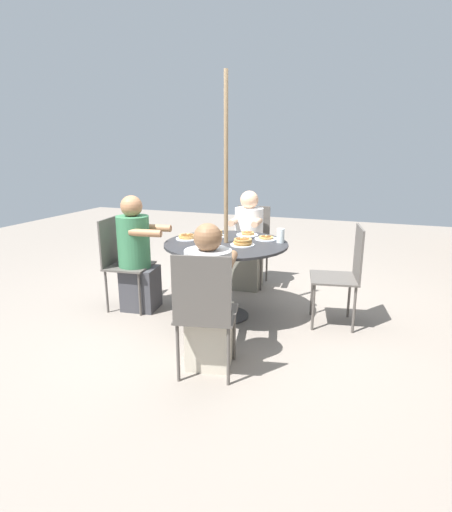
{
  "coord_description": "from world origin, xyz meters",
  "views": [
    {
      "loc": [
        3.42,
        1.24,
        1.58
      ],
      "look_at": [
        0.0,
        0.0,
        0.61
      ],
      "focal_mm": 28.0,
      "sensor_mm": 36.0,
      "label": 1
    }
  ],
  "objects": [
    {
      "name": "pancake_plate_a",
      "position": [
        -0.38,
        0.1,
        0.75
      ],
      "size": [
        0.22,
        0.22,
        0.05
      ],
      "color": "white",
      "rests_on": "patio_table"
    },
    {
      "name": "patio_chair_north",
      "position": [
        -1.09,
        -0.07,
        0.53
      ],
      "size": [
        0.44,
        0.44,
        0.93
      ],
      "rotation": [
        0.0,
        0.0,
        -1.51
      ],
      "color": "#514C47",
      "rests_on": "ground"
    },
    {
      "name": "patio_table",
      "position": [
        0.0,
        0.0,
        0.61
      ],
      "size": [
        1.16,
        1.16,
        0.74
      ],
      "color": "#28282B",
      "rests_on": "ground"
    },
    {
      "name": "patio_chair_west",
      "position": [
        -0.19,
        1.07,
        0.53
      ],
      "size": [
        0.48,
        0.48,
        0.93
      ],
      "rotation": [
        0.0,
        0.0,
        -2.96
      ],
      "color": "#514C47",
      "rests_on": "ground"
    },
    {
      "name": "pancake_plate_d",
      "position": [
        -0.21,
        -0.19,
        0.77
      ],
      "size": [
        0.22,
        0.22,
        0.08
      ],
      "color": "white",
      "rests_on": "patio_table"
    },
    {
      "name": "patio_chair_south",
      "position": [
        1.06,
        0.23,
        0.53
      ],
      "size": [
        0.49,
        0.49,
        0.93
      ],
      "rotation": [
        0.0,
        0.0,
        -4.5
      ],
      "color": "#514C47",
      "rests_on": "ground"
    },
    {
      "name": "diner_east",
      "position": [
        0.11,
        -0.91,
        0.54
      ],
      "size": [
        0.37,
        0.52,
        1.16
      ],
      "rotation": [
        0.0,
        0.0,
        0.12
      ],
      "color": "#3D3D42",
      "rests_on": "ground"
    },
    {
      "name": "patio_chair_east",
      "position": [
        0.13,
        -1.08,
        0.53
      ],
      "size": [
        0.46,
        0.46,
        0.93
      ],
      "rotation": [
        0.0,
        0.0,
        0.12
      ],
      "color": "#514C47",
      "rests_on": "ground"
    },
    {
      "name": "coffee_cup",
      "position": [
        0.16,
        -0.11,
        0.8
      ],
      "size": [
        0.08,
        0.08,
        0.11
      ],
      "color": "white",
      "rests_on": "patio_table"
    },
    {
      "name": "pancake_plate_b",
      "position": [
        0.05,
        0.18,
        0.77
      ],
      "size": [
        0.22,
        0.22,
        0.07
      ],
      "color": "white",
      "rests_on": "patio_table"
    },
    {
      "name": "pancake_plate_e",
      "position": [
        -0.01,
        -0.41,
        0.76
      ],
      "size": [
        0.22,
        0.22,
        0.05
      ],
      "color": "white",
      "rests_on": "patio_table"
    },
    {
      "name": "diner_north",
      "position": [
        -0.91,
        -0.06,
        0.52
      ],
      "size": [
        0.49,
        0.35,
        1.13
      ],
      "rotation": [
        0.0,
        0.0,
        -1.51
      ],
      "color": "gray",
      "rests_on": "ground"
    },
    {
      "name": "umbrella_pole",
      "position": [
        0.0,
        0.0,
        1.12
      ],
      "size": [
        0.04,
        0.04,
        2.24
      ],
      "primitive_type": "cylinder",
      "color": "#846B4C",
      "rests_on": "ground"
    },
    {
      "name": "syrup_bottle",
      "position": [
        0.27,
        0.02,
        0.8
      ],
      "size": [
        0.09,
        0.06,
        0.14
      ],
      "color": "#602D0F",
      "rests_on": "patio_table"
    },
    {
      "name": "pancake_plate_c",
      "position": [
        -0.26,
        0.32,
        0.75
      ],
      "size": [
        0.22,
        0.22,
        0.04
      ],
      "color": "white",
      "rests_on": "patio_table"
    },
    {
      "name": "ground_plane",
      "position": [
        0.0,
        0.0,
        0.0
      ],
      "size": [
        12.0,
        12.0,
        0.0
      ],
      "primitive_type": "plane",
      "color": "gray"
    },
    {
      "name": "diner_south",
      "position": [
        0.89,
        0.19,
        0.5
      ],
      "size": [
        0.57,
        0.43,
        1.09
      ],
      "rotation": [
        0.0,
        0.0,
        -4.5
      ],
      "color": "beige",
      "rests_on": "ground"
    },
    {
      "name": "drinking_glass_a",
      "position": [
        -0.18,
        0.48,
        0.81
      ],
      "size": [
        0.07,
        0.07,
        0.13
      ],
      "primitive_type": "cylinder",
      "color": "silver",
      "rests_on": "patio_table"
    }
  ]
}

